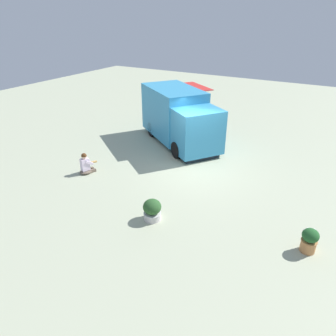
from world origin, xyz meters
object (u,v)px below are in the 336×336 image
(food_truck, at_px, (179,118))
(planter_flowering_far, at_px, (309,240))
(planter_flowering_near, at_px, (152,210))
(person_customer, at_px, (86,165))

(food_truck, relative_size, planter_flowering_far, 7.32)
(food_truck, bearing_deg, planter_flowering_far, -127.80)
(food_truck, height_order, planter_flowering_near, food_truck)
(food_truck, xyz_separation_m, planter_flowering_near, (-6.14, -2.37, -0.87))
(food_truck, height_order, person_customer, food_truck)
(person_customer, distance_m, planter_flowering_near, 4.21)
(food_truck, height_order, planter_flowering_far, food_truck)
(planter_flowering_near, height_order, planter_flowering_far, planter_flowering_far)
(person_customer, height_order, planter_flowering_near, person_customer)
(person_customer, bearing_deg, food_truck, -18.65)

